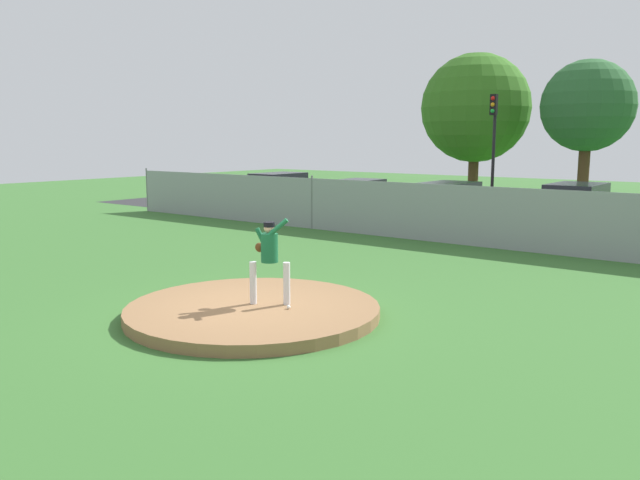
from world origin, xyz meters
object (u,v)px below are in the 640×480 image
Objects in this scene: baseball at (289,307)px; traffic_light_near at (493,133)px; parked_car_burgundy at (279,192)px; pitcher_youth at (269,254)px; parked_car_charcoal at (575,211)px; parked_car_silver at (357,198)px; parked_car_red at (448,204)px.

baseball is 0.01× the size of traffic_light_near.
baseball is 0.02× the size of parked_car_burgundy.
parked_car_charcoal is (1.52, 14.12, -0.33)m from pitcher_youth.
pitcher_youth is 0.37× the size of parked_car_silver.
parked_car_burgundy is (-4.17, -0.51, 0.08)m from parked_car_silver.
parked_car_burgundy is 10.15m from traffic_light_near.
traffic_light_near reaches higher than parked_car_charcoal.
pitcher_youth is at bearing -76.65° from parked_car_red.
pitcher_youth reaches higher than parked_car_red.
traffic_light_near reaches higher than parked_car_silver.
pitcher_youth is 0.36× the size of parked_car_burgundy.
traffic_light_near is (-3.87, 18.45, 3.31)m from baseball.
pitcher_youth reaches higher than parked_car_silver.
baseball is 19.14m from traffic_light_near.
parked_car_silver is 0.96× the size of parked_car_burgundy.
baseball is 18.92m from parked_car_burgundy.
baseball is 14.23m from parked_car_charcoal.
pitcher_youth is 18.85m from traffic_light_near.
baseball is 16.86m from parked_car_silver.
baseball is at bearing -59.92° from parked_car_silver.
traffic_light_near is at bearing 89.51° from parked_car_red.
pitcher_youth is 0.32× the size of traffic_light_near.
parked_car_red is at bearing -90.49° from traffic_light_near.
parked_car_red is at bearing 105.23° from baseball.
parked_car_silver is at bearing 120.08° from baseball.
parked_car_red reaches higher than baseball.
parked_car_silver is at bearing 176.91° from parked_car_red.
parked_car_red is (4.54, -0.25, 0.03)m from parked_car_silver.
parked_car_silver is 4.55m from parked_car_red.
parked_car_charcoal is at bearing -1.89° from parked_car_red.
pitcher_youth reaches higher than baseball.
parked_car_silver is (-8.45, 14.59, 0.50)m from baseball.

